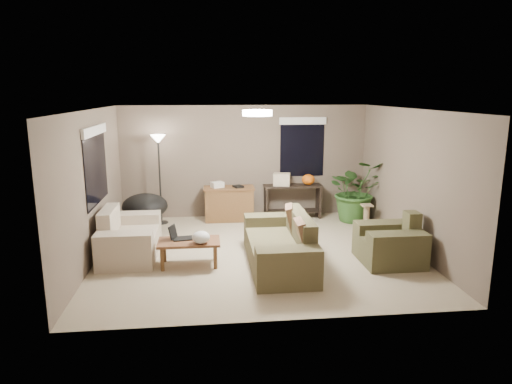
{
  "coord_description": "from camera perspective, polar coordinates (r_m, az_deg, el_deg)",
  "views": [
    {
      "loc": [
        -0.86,
        -7.63,
        2.78
      ],
      "look_at": [
        0.0,
        0.2,
        1.05
      ],
      "focal_mm": 32.0,
      "sensor_mm": 36.0,
      "label": 1
    }
  ],
  "objects": [
    {
      "name": "cardboard_box",
      "position": [
        10.13,
        3.24,
        1.59
      ],
      "size": [
        0.41,
        0.35,
        0.27
      ],
      "primitive_type": "cube",
      "rotation": [
        0.0,
        0.0,
        -0.24
      ],
      "color": "beige",
      "rests_on": "console_table"
    },
    {
      "name": "room_shell",
      "position": [
        7.83,
        0.16,
        1.12
      ],
      "size": [
        5.5,
        5.5,
        5.5
      ],
      "color": "tan",
      "rests_on": "ground"
    },
    {
      "name": "armchair",
      "position": [
        7.95,
        16.44,
        -6.34
      ],
      "size": [
        0.95,
        1.0,
        0.85
      ],
      "color": "#4C4A2E",
      "rests_on": "ground"
    },
    {
      "name": "pumpkin",
      "position": [
        10.25,
        6.55,
        1.56
      ],
      "size": [
        0.33,
        0.33,
        0.24
      ],
      "primitive_type": "ellipsoid",
      "rotation": [
        0.0,
        0.0,
        -0.15
      ],
      "color": "orange",
      "rests_on": "console_table"
    },
    {
      "name": "desk_papers",
      "position": [
        9.94,
        -4.32,
        0.88
      ],
      "size": [
        0.73,
        0.33,
        0.12
      ],
      "color": "silver",
      "rests_on": "desk"
    },
    {
      "name": "plastic_bag",
      "position": [
        7.34,
        -6.88,
        -5.65
      ],
      "size": [
        0.36,
        0.34,
        0.2
      ],
      "primitive_type": "ellipsoid",
      "rotation": [
        0.0,
        0.0,
        -0.39
      ],
      "color": "white",
      "rests_on": "coffee_table"
    },
    {
      "name": "desk",
      "position": [
        10.05,
        -3.39,
        -1.46
      ],
      "size": [
        1.1,
        0.5,
        0.75
      ],
      "color": "brown",
      "rests_on": "ground"
    },
    {
      "name": "ceiling_fixture",
      "position": [
        7.68,
        0.16,
        9.85
      ],
      "size": [
        0.5,
        0.5,
        0.1
      ],
      "primitive_type": "cylinder",
      "color": "white",
      "rests_on": "room_shell"
    },
    {
      "name": "laptop",
      "position": [
        7.6,
        -9.64,
        -5.4
      ],
      "size": [
        0.41,
        0.28,
        0.24
      ],
      "color": "black",
      "rests_on": "coffee_table"
    },
    {
      "name": "throw_pillows",
      "position": [
        7.46,
        5.13,
        -4.26
      ],
      "size": [
        0.31,
        1.37,
        0.47
      ],
      "color": "#8C7251",
      "rests_on": "main_sofa"
    },
    {
      "name": "window_back",
      "position": [
        10.38,
        5.82,
        6.84
      ],
      "size": [
        1.06,
        0.05,
        1.33
      ],
      "color": "black",
      "rests_on": "room_shell"
    },
    {
      "name": "coffee_table",
      "position": [
        7.54,
        -8.37,
        -6.49
      ],
      "size": [
        1.0,
        0.55,
        0.42
      ],
      "color": "brown",
      "rests_on": "ground"
    },
    {
      "name": "window_left",
      "position": [
        8.21,
        -19.44,
        4.72
      ],
      "size": [
        0.05,
        1.56,
        1.33
      ],
      "color": "black",
      "rests_on": "room_shell"
    },
    {
      "name": "console_table",
      "position": [
        10.27,
        4.59,
        -0.84
      ],
      "size": [
        1.3,
        0.4,
        0.75
      ],
      "color": "black",
      "rests_on": "ground"
    },
    {
      "name": "cat_scratching_post",
      "position": [
        9.79,
        13.62,
        -3.15
      ],
      "size": [
        0.32,
        0.32,
        0.5
      ],
      "color": "tan",
      "rests_on": "ground"
    },
    {
      "name": "floor_lamp",
      "position": [
        9.81,
        -12.09,
        5.2
      ],
      "size": [
        0.32,
        0.32,
        1.91
      ],
      "color": "black",
      "rests_on": "ground"
    },
    {
      "name": "papasan_chair",
      "position": [
        9.4,
        -13.69,
        -2.22
      ],
      "size": [
        1.04,
        1.04,
        0.8
      ],
      "color": "black",
      "rests_on": "ground"
    },
    {
      "name": "main_sofa",
      "position": [
        7.52,
        3.15,
        -6.93
      ],
      "size": [
        0.95,
        2.2,
        0.85
      ],
      "color": "brown",
      "rests_on": "ground"
    },
    {
      "name": "houseplant",
      "position": [
        10.2,
        12.36,
        -0.61
      ],
      "size": [
        1.24,
        1.38,
        1.07
      ],
      "primitive_type": "imported",
      "color": "#2D5923",
      "rests_on": "ground"
    },
    {
      "name": "loveseat",
      "position": [
        8.21,
        -15.65,
        -5.7
      ],
      "size": [
        0.9,
        1.6,
        0.85
      ],
      "color": "beige",
      "rests_on": "ground"
    }
  ]
}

